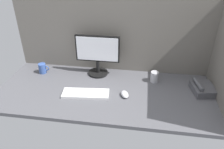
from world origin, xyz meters
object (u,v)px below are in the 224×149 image
Objects in this scene: monitor at (98,54)px; keyboard at (86,94)px; desk_phone at (203,89)px; mug_ceramic_blue at (43,68)px; mouse at (125,94)px; mug_steel at (154,77)px.

monitor is 1.06× the size of keyboard.
keyboard is at bearing -169.39° from desk_phone.
keyboard is 94.47cm from desk_phone.
monitor is at bearing 169.19° from desk_phone.
mug_ceramic_blue is 0.45× the size of desk_phone.
monitor is 4.07× the size of mouse.
desk_phone is (92.83, 17.39, 2.19)cm from keyboard.
mug_steel reaches higher than desk_phone.
mug_steel is at bearing 27.43° from mouse.
keyboard is (-3.21, -34.50, -19.16)cm from monitor.
mug_ceramic_blue reaches higher than desk_phone.
mug_steel reaches higher than mug_ceramic_blue.
monitor is 39.59cm from keyboard.
desk_phone is at bearing -10.81° from monitor.
mug_steel is (54.17, 27.73, 3.75)cm from keyboard.
desk_phone is at bearing 5.03° from keyboard.
monitor is at bearing 79.10° from keyboard.
mouse is 0.96× the size of mug_ceramic_blue.
mug_ceramic_blue is (-51.04, -6.46, -15.48)cm from monitor.
mug_ceramic_blue is at bearing -172.78° from monitor.
keyboard is 3.89× the size of mug_steel.
mouse is 1.01× the size of mug_steel.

